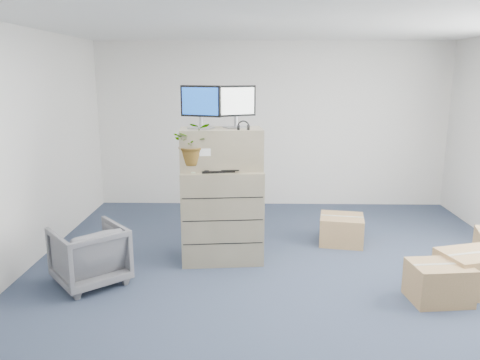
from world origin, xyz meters
name	(u,v)px	position (x,y,z in m)	size (l,w,h in m)	color
ground	(285,294)	(0.00, 0.00, 0.00)	(7.00, 7.00, 0.00)	#283548
wall_back	(272,125)	(0.00, 3.51, 1.40)	(6.00, 0.02, 2.80)	silver
filing_cabinet_lower	(222,215)	(-0.72, 0.96, 0.57)	(0.98, 0.60, 1.14)	#82775A
filing_cabinet_upper	(221,149)	(-0.72, 1.01, 1.38)	(0.98, 0.49, 0.49)	#82775A
monitor_left	(201,105)	(-0.96, 0.98, 1.91)	(0.49, 0.27, 0.50)	#99999E
monitor_right	(236,104)	(-0.54, 1.06, 1.91)	(0.47, 0.29, 0.50)	#99999E
headphones	(243,126)	(-0.45, 0.87, 1.67)	(0.14, 0.14, 0.02)	black
keyboard	(221,170)	(-0.72, 0.84, 1.15)	(0.46, 0.19, 0.02)	black
mouse	(249,169)	(-0.38, 0.91, 1.16)	(0.10, 0.06, 0.03)	silver
water_bottle	(226,158)	(-0.66, 1.02, 1.27)	(0.07, 0.07, 0.26)	gray
phone_dock	(221,164)	(-0.73, 1.02, 1.19)	(0.08, 0.07, 0.16)	silver
external_drive	(249,165)	(-0.39, 1.07, 1.17)	(0.22, 0.17, 0.07)	black
tissue_box	(251,158)	(-0.36, 1.07, 1.26)	(0.27, 0.13, 0.10)	#427CE1
potted_plant	(193,149)	(-1.04, 0.83, 1.41)	(0.54, 0.58, 0.47)	#B3CCA5
office_chair	(89,252)	(-2.13, 0.23, 0.36)	(0.70, 0.65, 0.72)	#57575B
cardboard_boxes	(442,257)	(1.83, 0.53, 0.22)	(2.45, 2.21, 0.50)	olive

